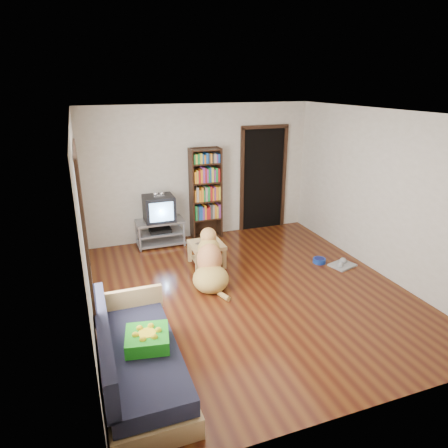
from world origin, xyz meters
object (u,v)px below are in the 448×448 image
object	(u,v)px
sofa	(137,362)
green_cushion	(147,339)
bookshelf	(206,189)
tv_stand	(160,232)
crt_tv	(159,208)
coffee_table	(207,250)
dog	(210,265)
dog_bowl	(319,261)
grey_rag	(342,265)
laptop	(207,243)

from	to	relation	value
sofa	green_cushion	bearing A→B (deg)	11.21
bookshelf	tv_stand	bearing A→B (deg)	-174.37
crt_tv	sofa	distance (m)	3.81
coffee_table	crt_tv	bearing A→B (deg)	115.64
tv_stand	coffee_table	size ratio (longest dim) A/B	1.64
bookshelf	dog	xyz separation A→B (m)	(-0.55, -1.93, -0.68)
dog_bowl	sofa	xyz separation A→B (m)	(-3.41, -1.88, 0.22)
tv_stand	bookshelf	bearing A→B (deg)	5.63
sofa	dog	distance (m)	2.26
dog_bowl	coffee_table	size ratio (longest dim) A/B	0.40
bookshelf	sofa	world-z (taller)	bookshelf
grey_rag	sofa	size ratio (longest dim) A/B	0.22
green_cushion	laptop	size ratio (longest dim) A/B	1.28
grey_rag	sofa	world-z (taller)	sofa
green_cushion	laptop	bearing A→B (deg)	69.72
dog	coffee_table	bearing A→B (deg)	76.71
laptop	tv_stand	bearing A→B (deg)	87.87
dog_bowl	sofa	size ratio (longest dim) A/B	0.12
grey_rag	green_cushion	bearing A→B (deg)	-155.83
green_cushion	grey_rag	distance (m)	3.96
laptop	tv_stand	world-z (taller)	tv_stand
grey_rag	dog	distance (m)	2.36
laptop	coffee_table	size ratio (longest dim) A/B	0.62
green_cushion	grey_rag	size ratio (longest dim) A/B	1.09
grey_rag	crt_tv	bearing A→B (deg)	143.51
tv_stand	sofa	bearing A→B (deg)	-105.02
dog_bowl	bookshelf	bearing A→B (deg)	128.81
tv_stand	coffee_table	distance (m)	1.28
grey_rag	tv_stand	bearing A→B (deg)	143.81
laptop	crt_tv	xyz separation A→B (m)	(-0.56, 1.20, 0.33)
bookshelf	green_cushion	bearing A→B (deg)	-115.94
dog_bowl	grey_rag	size ratio (longest dim) A/B	0.55
tv_stand	bookshelf	world-z (taller)	bookshelf
dog_bowl	grey_rag	bearing A→B (deg)	-39.81
dog_bowl	grey_rag	distance (m)	0.39
grey_rag	bookshelf	size ratio (longest dim) A/B	0.22
bookshelf	coffee_table	size ratio (longest dim) A/B	3.27
crt_tv	dog_bowl	bearing A→B (deg)	-36.06
crt_tv	laptop	bearing A→B (deg)	-64.92
grey_rag	sofa	distance (m)	4.06
crt_tv	coffee_table	world-z (taller)	crt_tv
sofa	coffee_table	distance (m)	2.92
laptop	crt_tv	distance (m)	1.37
laptop	tv_stand	xyz separation A→B (m)	(-0.56, 1.18, -0.14)
tv_stand	crt_tv	world-z (taller)	crt_tv
green_cushion	bookshelf	bearing A→B (deg)	74.03
laptop	bookshelf	xyz separation A→B (m)	(0.39, 1.28, 0.59)
dog_bowl	crt_tv	world-z (taller)	crt_tv
dog	bookshelf	bearing A→B (deg)	74.14
tv_stand	coffee_table	world-z (taller)	tv_stand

